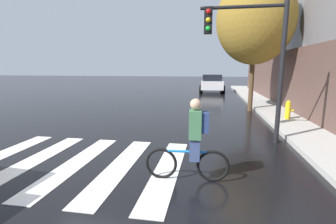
{
  "coord_description": "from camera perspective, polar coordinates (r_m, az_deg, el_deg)",
  "views": [
    {
      "loc": [
        3.08,
        -5.13,
        2.28
      ],
      "look_at": [
        1.87,
        1.86,
        0.99
      ],
      "focal_mm": 26.09,
      "sensor_mm": 36.0,
      "label": 1
    }
  ],
  "objects": [
    {
      "name": "sedan_mid",
      "position": [
        23.71,
        10.24,
        6.71
      ],
      "size": [
        2.28,
        4.81,
        1.66
      ],
      "color": "silver",
      "rests_on": "ground"
    },
    {
      "name": "street_tree_near",
      "position": [
        13.8,
        19.7,
        19.61
      ],
      "size": [
        3.86,
        3.86,
        6.87
      ],
      "color": "#4C3823",
      "rests_on": "ground"
    },
    {
      "name": "cyclist",
      "position": [
        4.92,
        5.94,
        -6.68
      ],
      "size": [
        1.71,
        0.37,
        1.69
      ],
      "color": "black",
      "rests_on": "ground"
    },
    {
      "name": "crosswalk_stripes",
      "position": [
        6.43,
        -20.62,
        -11.04
      ],
      "size": [
        5.03,
        3.79,
        0.01
      ],
      "color": "silver",
      "rests_on": "ground"
    },
    {
      "name": "traffic_light_near",
      "position": [
        7.8,
        19.33,
        14.05
      ],
      "size": [
        2.47,
        0.28,
        4.2
      ],
      "color": "black",
      "rests_on": "ground"
    },
    {
      "name": "fire_hydrant",
      "position": [
        11.43,
        26.23,
        0.46
      ],
      "size": [
        0.33,
        0.22,
        0.78
      ],
      "color": "gold",
      "rests_on": "sidewalk"
    },
    {
      "name": "ground_plane",
      "position": [
        6.4,
        -20.12,
        -11.16
      ],
      "size": [
        120.0,
        120.0,
        0.0
      ],
      "primitive_type": "plane",
      "color": "black"
    }
  ]
}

